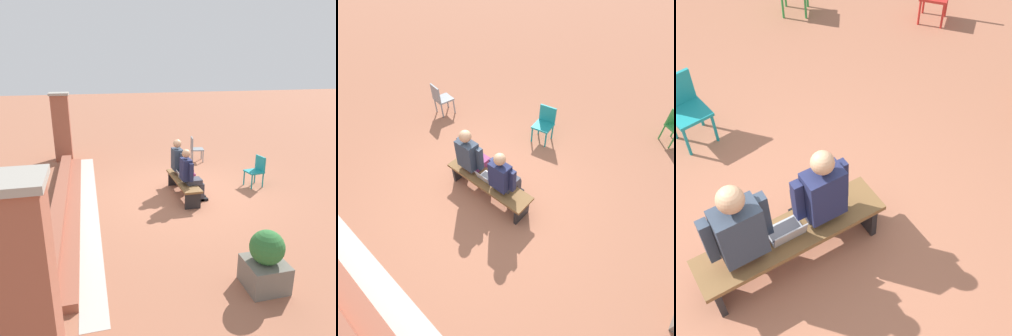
# 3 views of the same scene
# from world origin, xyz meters

# --- Properties ---
(ground_plane) EXTENTS (60.00, 60.00, 0.00)m
(ground_plane) POSITION_xyz_m (0.00, 0.00, 0.00)
(ground_plane) COLOR #9E6047
(bench) EXTENTS (1.80, 0.44, 0.45)m
(bench) POSITION_xyz_m (-0.10, 0.10, 0.35)
(bench) COLOR brown
(bench) RESTS_ON ground
(person_student) EXTENTS (0.53, 0.67, 1.32)m
(person_student) POSITION_xyz_m (-0.44, 0.03, 0.71)
(person_student) COLOR #383842
(person_student) RESTS_ON ground
(person_adult) EXTENTS (0.57, 0.72, 1.39)m
(person_adult) POSITION_xyz_m (0.34, 0.03, 0.74)
(person_adult) COLOR #7F2D5B
(person_adult) RESTS_ON ground
(laptop) EXTENTS (0.32, 0.29, 0.21)m
(laptop) POSITION_xyz_m (-0.06, 0.11, 0.50)
(laptop) COLOR #9EA0A5
(laptop) RESTS_ON bench
(plastic_chair_far_right) EXTENTS (0.47, 0.47, 0.84)m
(plastic_chair_far_right) POSITION_xyz_m (0.12, -2.07, 0.48)
(plastic_chair_far_right) COLOR teal
(plastic_chair_far_right) RESTS_ON ground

